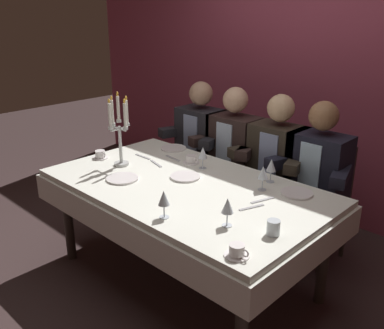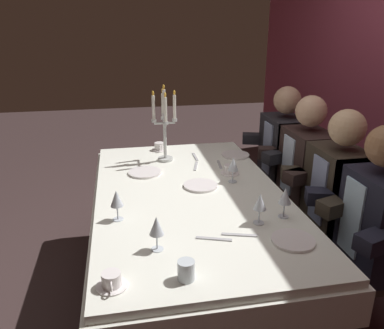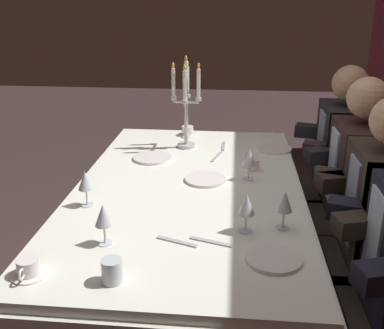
{
  "view_description": "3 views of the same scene",
  "coord_description": "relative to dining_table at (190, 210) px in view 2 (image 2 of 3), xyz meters",
  "views": [
    {
      "loc": [
        1.87,
        -1.88,
        1.86
      ],
      "look_at": [
        0.03,
        0.04,
        0.88
      ],
      "focal_mm": 40.24,
      "sensor_mm": 36.0,
      "label": 1
    },
    {
      "loc": [
        2.08,
        -0.38,
        1.7
      ],
      "look_at": [
        -0.02,
        0.02,
        0.91
      ],
      "focal_mm": 36.31,
      "sensor_mm": 36.0,
      "label": 2
    },
    {
      "loc": [
        2.04,
        0.22,
        1.63
      ],
      "look_at": [
        0.07,
        0.03,
        0.88
      ],
      "focal_mm": 42.64,
      "sensor_mm": 36.0,
      "label": 3
    }
  ],
  "objects": [
    {
      "name": "ground_plane",
      "position": [
        0.0,
        0.0,
        -0.62
      ],
      "size": [
        12.0,
        12.0,
        0.0
      ],
      "primitive_type": "plane",
      "color": "#392929"
    },
    {
      "name": "dining_table",
      "position": [
        0.0,
        0.0,
        0.0
      ],
      "size": [
        1.94,
        1.14,
        0.74
      ],
      "color": "white",
      "rests_on": "ground_plane"
    },
    {
      "name": "candelabra",
      "position": [
        -0.6,
        -0.07,
        0.38
      ],
      "size": [
        0.19,
        0.19,
        0.55
      ],
      "color": "silver",
      "rests_on": "dining_table"
    },
    {
      "name": "dinner_plate_0",
      "position": [
        0.63,
        0.37,
        0.13
      ],
      "size": [
        0.2,
        0.2,
        0.01
      ],
      "primitive_type": "cylinder",
      "color": "white",
      "rests_on": "dining_table"
    },
    {
      "name": "dinner_plate_1",
      "position": [
        -0.37,
        -0.24,
        0.13
      ],
      "size": [
        0.22,
        0.22,
        0.01
      ],
      "primitive_type": "cylinder",
      "color": "white",
      "rests_on": "dining_table"
    },
    {
      "name": "dinner_plate_2",
      "position": [
        -0.08,
        0.08,
        0.13
      ],
      "size": [
        0.21,
        0.21,
        0.01
      ],
      "primitive_type": "cylinder",
      "color": "white",
      "rests_on": "dining_table"
    },
    {
      "name": "dinner_plate_3",
      "position": [
        -0.6,
        0.46,
        0.13
      ],
      "size": [
        0.21,
        0.21,
        0.01
      ],
      "primitive_type": "cylinder",
      "color": "white",
      "rests_on": "dining_table"
    },
    {
      "name": "wine_glass_0",
      "position": [
        0.39,
        0.42,
        0.23
      ],
      "size": [
        0.07,
        0.07,
        0.16
      ],
      "color": "silver",
      "rests_on": "dining_table"
    },
    {
      "name": "wine_glass_1",
      "position": [
        0.43,
        0.27,
        0.23
      ],
      "size": [
        0.07,
        0.07,
        0.16
      ],
      "color": "silver",
      "rests_on": "dining_table"
    },
    {
      "name": "wine_glass_2",
      "position": [
        0.57,
        -0.26,
        0.24
      ],
      "size": [
        0.07,
        0.07,
        0.16
      ],
      "color": "silver",
      "rests_on": "dining_table"
    },
    {
      "name": "wine_glass_3",
      "position": [
        -0.11,
        0.3,
        0.23
      ],
      "size": [
        0.07,
        0.07,
        0.16
      ],
      "color": "silver",
      "rests_on": "dining_table"
    },
    {
      "name": "wine_glass_4",
      "position": [
        0.26,
        -0.43,
        0.23
      ],
      "size": [
        0.07,
        0.07,
        0.16
      ],
      "color": "silver",
      "rests_on": "dining_table"
    },
    {
      "name": "water_tumbler_0",
      "position": [
        0.81,
        -0.17,
        0.16
      ],
      "size": [
        0.07,
        0.07,
        0.08
      ],
      "primitive_type": "cylinder",
      "color": "silver",
      "rests_on": "dining_table"
    },
    {
      "name": "coffee_cup_0",
      "position": [
        -0.25,
        0.32,
        0.15
      ],
      "size": [
        0.13,
        0.12,
        0.06
      ],
      "color": "white",
      "rests_on": "dining_table"
    },
    {
      "name": "coffee_cup_1",
      "position": [
        -0.84,
        -0.09,
        0.15
      ],
      "size": [
        0.13,
        0.12,
        0.06
      ],
      "color": "white",
      "rests_on": "dining_table"
    },
    {
      "name": "coffee_cup_2",
      "position": [
        0.8,
        -0.46,
        0.15
      ],
      "size": [
        0.13,
        0.12,
        0.06
      ],
      "color": "white",
      "rests_on": "dining_table"
    },
    {
      "name": "spoon_0",
      "position": [
        -0.43,
        0.12,
        0.12
      ],
      "size": [
        0.17,
        0.06,
        0.01
      ],
      "primitive_type": "cube",
      "rotation": [
        0.0,
        0.0,
        -0.28
      ],
      "color": "#B7B7BC",
      "rests_on": "dining_table"
    },
    {
      "name": "fork_1",
      "position": [
        -0.43,
        0.29,
        0.12
      ],
      "size": [
        0.17,
        0.04,
        0.01
      ],
      "primitive_type": "cube",
      "rotation": [
        0.0,
        0.0,
        -0.11
      ],
      "color": "#B7B7BC",
      "rests_on": "dining_table"
    },
    {
      "name": "fork_2",
      "position": [
        0.53,
        0.14,
        0.12
      ],
      "size": [
        0.07,
        0.17,
        0.01
      ],
      "primitive_type": "cube",
      "rotation": [
        0.0,
        0.0,
        1.27
      ],
      "color": "#B7B7BC",
      "rests_on": "dining_table"
    },
    {
      "name": "fork_3",
      "position": [
        0.54,
        0.01,
        0.12
      ],
      "size": [
        0.07,
        0.17,
        0.01
      ],
      "primitive_type": "cube",
      "rotation": [
        0.0,
        0.0,
        1.23
      ],
      "color": "#B7B7BC",
      "rests_on": "dining_table"
    },
    {
      "name": "fork_4",
      "position": [
        -0.62,
        0.15,
        0.12
      ],
      "size": [
        0.17,
        0.02,
        0.01
      ],
      "primitive_type": "cube",
      "rotation": [
        0.0,
        0.0,
        -0.01
      ],
      "color": "#B7B7BC",
      "rests_on": "dining_table"
    },
    {
      "name": "seated_diner_0",
      "position": [
        -0.67,
        0.89,
        0.11
      ],
      "size": [
        0.63,
        0.48,
        1.24
      ],
      "color": "#342C26",
      "rests_on": "ground_plane"
    },
    {
      "name": "seated_diner_1",
      "position": [
        -0.29,
        0.89,
        0.11
      ],
      "size": [
        0.63,
        0.48,
        1.24
      ],
      "color": "#342C26",
      "rests_on": "ground_plane"
    },
    {
      "name": "seated_diner_2",
      "position": [
        0.15,
        0.89,
        0.11
      ],
      "size": [
        0.63,
        0.48,
        1.24
      ],
      "color": "#342C26",
      "rests_on": "ground_plane"
    },
    {
      "name": "seated_diner_3",
      "position": [
        0.5,
        0.89,
        0.11
      ],
      "size": [
        0.63,
        0.48,
        1.24
      ],
      "color": "#342C26",
      "rests_on": "ground_plane"
    }
  ]
}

